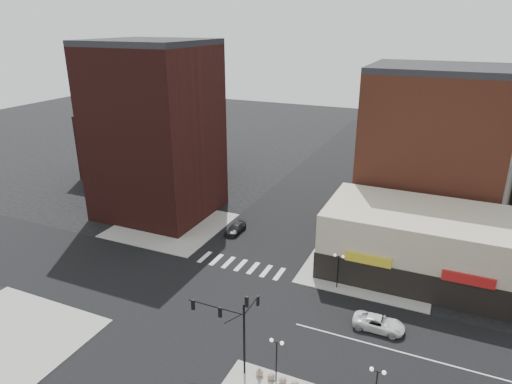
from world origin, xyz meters
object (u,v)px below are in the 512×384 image
at_px(street_lamp_ne, 338,262).
at_px(dark_sedan_north, 236,229).
at_px(street_lamp_se_b, 377,380).
at_px(traffic_signal, 235,320).
at_px(street_lamp_se_a, 277,350).
at_px(white_suv, 379,323).

xyz_separation_m(street_lamp_ne, dark_sedan_north, (-16.78, 8.22, -2.66)).
bearing_deg(dark_sedan_north, street_lamp_se_b, -44.96).
bearing_deg(street_lamp_ne, street_lamp_se_b, -66.37).
height_order(street_lamp_ne, dark_sedan_north, street_lamp_ne).
relative_size(street_lamp_se_b, street_lamp_ne, 1.00).
bearing_deg(traffic_signal, street_lamp_se_b, -0.82).
distance_m(street_lamp_se_a, street_lamp_ne, 16.03).
height_order(street_lamp_se_a, street_lamp_se_b, same).
bearing_deg(white_suv, traffic_signal, 134.37).
xyz_separation_m(street_lamp_se_a, dark_sedan_north, (-15.78, 24.22, -2.66)).
bearing_deg(street_lamp_ne, dark_sedan_north, 153.91).
bearing_deg(street_lamp_se_a, dark_sedan_north, 123.09).
distance_m(street_lamp_se_a, white_suv, 12.68).
bearing_deg(street_lamp_ne, traffic_signal, -106.75).
height_order(street_lamp_se_b, white_suv, street_lamp_se_b).
bearing_deg(street_lamp_se_b, dark_sedan_north, 134.48).
bearing_deg(white_suv, street_lamp_se_b, -172.97).
xyz_separation_m(street_lamp_se_a, street_lamp_ne, (1.00, 16.00, 0.00)).
xyz_separation_m(street_lamp_se_b, dark_sedan_north, (-23.78, 24.22, -2.66)).
relative_size(street_lamp_se_a, white_suv, 0.84).
distance_m(traffic_signal, dark_sedan_north, 27.23).
distance_m(street_lamp_ne, dark_sedan_north, 18.87).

